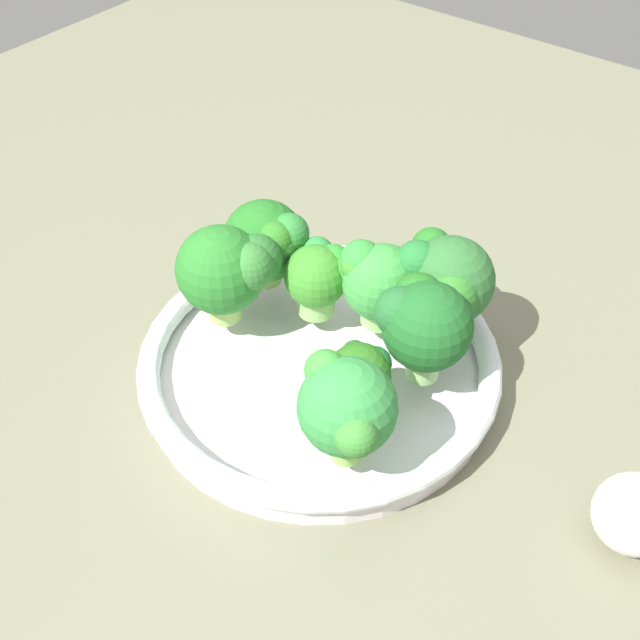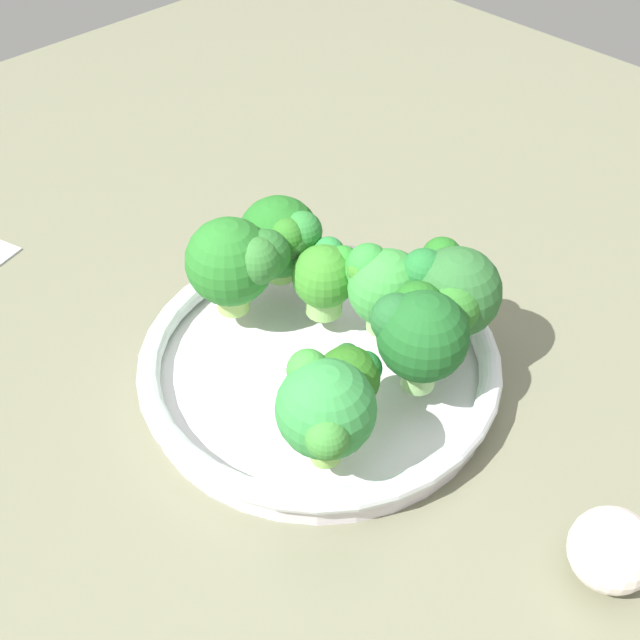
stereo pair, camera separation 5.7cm
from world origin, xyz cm
name	(u,v)px [view 1 (the left image)]	position (x,y,z in cm)	size (l,w,h in cm)	color
ground_plane	(308,402)	(0.00, 0.00, -1.25)	(130.00, 130.00, 2.50)	#6C6D54
bowl	(320,365)	(0.05, 1.41, 1.55)	(26.26, 26.26, 3.03)	white
broccoli_floret_0	(375,279)	(1.08, 6.47, 6.93)	(6.30, 5.66, 6.71)	#84CF60
broccoli_floret_1	(360,373)	(5.14, -0.89, 5.89)	(4.23, 4.82, 5.09)	#98D472
broccoli_floret_2	(268,241)	(-7.74, 5.04, 7.05)	(6.86, 6.33, 6.97)	#89BD58
broccoli_floret_3	(422,322)	(6.60, 4.02, 7.64)	(6.52, 6.14, 7.60)	#91C675
broccoli_floret_4	(232,267)	(-7.36, 0.70, 7.53)	(7.15, 6.61, 7.71)	#92BE5A
broccoli_floret_5	(446,279)	(5.40, 8.94, 7.49)	(7.11, 6.83, 7.51)	#79B050
broccoli_floret_6	(346,408)	(7.06, -5.05, 7.60)	(6.49, 6.13, 7.64)	#95CE5B
broccoli_floret_7	(318,275)	(-2.87, 4.93, 6.33)	(4.73, 5.02, 5.71)	#7DB25A
garlic_bulb	(634,514)	(23.19, 2.41, 2.54)	(5.09, 5.09, 5.09)	silver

